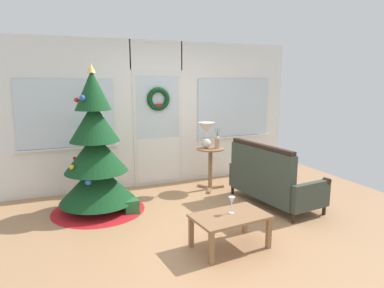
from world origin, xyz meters
The scene contains 10 objects.
ground_plane centered at (0.00, 0.00, 0.00)m, with size 6.76×6.76×0.00m, color #AD7F56.
back_wall_with_door centered at (0.00, 2.08, 1.28)m, with size 5.20×0.19×2.55m.
christmas_tree centered at (-1.20, 1.12, 0.75)m, with size 1.33×1.33×2.10m.
settee_sofa centered at (1.25, 0.37, 0.38)m, with size 0.88×1.56×0.96m.
side_table centered at (0.73, 1.40, 0.52)m, with size 0.50×0.48×0.73m.
table_lamp centered at (0.67, 1.44, 1.02)m, with size 0.28×0.28×0.44m.
flower_vase centered at (0.83, 1.34, 0.85)m, with size 0.11×0.10×0.35m.
coffee_table centered at (0.05, -0.60, 0.33)m, with size 0.89×0.61×0.39m.
wine_glass centered at (0.09, -0.55, 0.53)m, with size 0.08×0.08×0.20m.
gift_box centered at (-0.77, 0.83, 0.10)m, with size 0.20×0.18×0.20m, color #266633.
Camera 1 is at (-1.71, -3.80, 1.89)m, focal length 31.99 mm.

